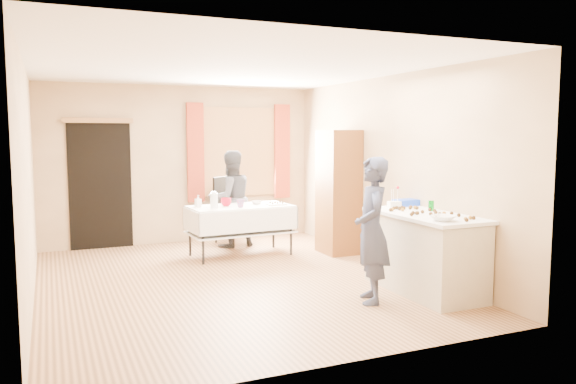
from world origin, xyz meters
name	(u,v)px	position (x,y,z in m)	size (l,w,h in m)	color
floor	(232,282)	(0.00, 0.00, -0.01)	(4.50, 5.50, 0.02)	#9E7047
ceiling	(230,67)	(0.00, 0.00, 2.61)	(4.50, 5.50, 0.02)	white
wall_back	(181,165)	(0.00, 2.76, 1.30)	(4.50, 0.02, 2.60)	tan
wall_front	(340,202)	(0.00, -2.76, 1.30)	(4.50, 0.02, 2.60)	tan
wall_left	(27,183)	(-2.26, 0.00, 1.30)	(0.02, 5.50, 2.60)	tan
wall_right	(389,171)	(2.26, 0.00, 1.30)	(0.02, 5.50, 2.60)	tan
window_frame	(239,152)	(1.00, 2.72, 1.50)	(1.32, 0.06, 1.52)	olive
window_pane	(240,152)	(1.00, 2.71, 1.50)	(1.20, 0.02, 1.40)	white
curtain_left	(196,153)	(0.22, 2.67, 1.50)	(0.28, 0.06, 1.65)	#9C341D
curtain_right	(282,151)	(1.78, 2.67, 1.50)	(0.28, 0.06, 1.65)	#9C341D
doorway	(100,186)	(-1.30, 2.73, 1.00)	(0.95, 0.04, 2.00)	black
door_lintel	(98,120)	(-1.30, 2.70, 2.02)	(1.05, 0.06, 0.08)	olive
cabinet	(338,192)	(1.99, 0.95, 0.93)	(0.50, 0.60, 1.87)	brown
counter	(424,253)	(1.89, -1.32, 0.45)	(0.73, 1.55, 0.91)	#BDB59E
party_table	(241,226)	(0.56, 1.35, 0.45)	(1.57, 0.87, 0.75)	black
chair	(231,223)	(0.74, 2.38, 0.33)	(0.60, 0.60, 1.10)	black
girl	(372,230)	(1.12, -1.42, 0.79)	(0.56, 0.67, 1.57)	#252A45
woman	(231,199)	(0.62, 2.03, 0.77)	(0.83, 0.69, 1.55)	black
soda_can	(431,206)	(2.09, -1.16, 0.97)	(0.07, 0.07, 0.12)	#088919
mixing_bowl	(443,218)	(1.73, -1.84, 0.94)	(0.31, 0.31, 0.06)	white
foam_block	(394,205)	(1.84, -0.76, 0.95)	(0.15, 0.10, 0.08)	white
blue_basket	(406,203)	(2.09, -0.64, 0.95)	(0.30, 0.20, 0.08)	blue
pitcher	(214,201)	(0.12, 1.22, 0.86)	(0.11, 0.11, 0.22)	silver
cup_red	(226,202)	(0.35, 1.39, 0.81)	(0.16, 0.16, 0.12)	#B80319
cup_rainbow	(240,203)	(0.50, 1.18, 0.81)	(0.13, 0.13, 0.11)	red
small_bowl	(257,202)	(0.85, 1.44, 0.77)	(0.18, 0.18, 0.05)	white
pastry_tray	(276,204)	(1.09, 1.24, 0.76)	(0.28, 0.20, 0.02)	white
bottle	(198,201)	(-0.05, 1.48, 0.84)	(0.09, 0.10, 0.17)	white
cake_balls	(425,212)	(1.87, -1.33, 0.93)	(0.51, 1.14, 0.04)	#3F2314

